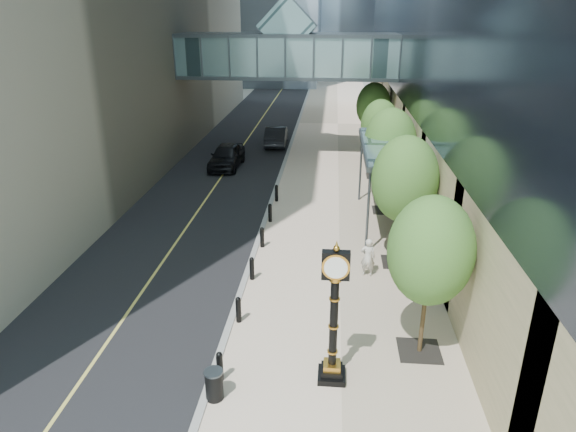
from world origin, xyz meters
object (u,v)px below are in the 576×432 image
(trash_bin, at_px, (214,385))
(pedestrian, at_px, (368,257))
(car_far, at_px, (276,136))
(street_clock, at_px, (334,324))
(car_near, at_px, (227,156))

(trash_bin, distance_m, pedestrian, 9.35)
(pedestrian, xyz_separation_m, car_far, (-6.35, 22.63, -0.09))
(street_clock, distance_m, car_far, 29.86)
(trash_bin, bearing_deg, car_near, 100.44)
(car_near, bearing_deg, trash_bin, -77.61)
(car_far, bearing_deg, street_clock, 97.68)
(street_clock, height_order, pedestrian, street_clock)
(street_clock, relative_size, trash_bin, 5.02)
(street_clock, distance_m, pedestrian, 7.04)
(pedestrian, distance_m, car_far, 23.50)
(car_far, bearing_deg, car_near, 65.62)
(street_clock, height_order, trash_bin, street_clock)
(trash_bin, height_order, pedestrian, pedestrian)
(street_clock, xyz_separation_m, car_near, (-7.76, 22.54, -1.15))
(pedestrian, xyz_separation_m, car_near, (-9.22, 15.74, -0.04))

